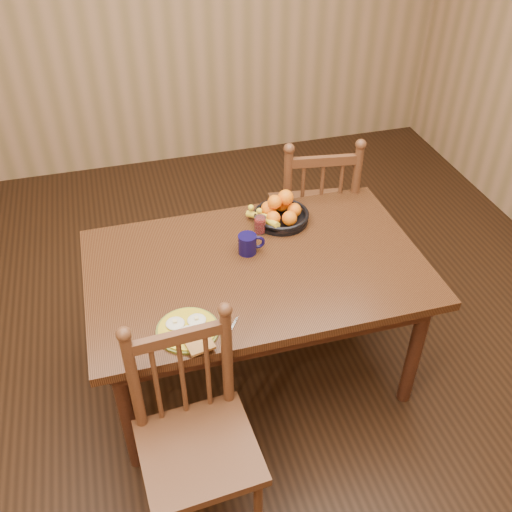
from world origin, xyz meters
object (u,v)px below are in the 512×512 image
object	(u,v)px
dining_table	(256,278)
breakfast_plate	(188,330)
chair_far	(313,213)
chair_near	(196,439)
fruit_bowl	(280,213)
coffee_mug	(248,244)

from	to	relation	value
dining_table	breakfast_plate	xyz separation A→B (m)	(-0.39, -0.35, 0.10)
chair_far	chair_near	size ratio (longest dim) A/B	1.04
chair_far	breakfast_plate	xyz separation A→B (m)	(-0.93, -1.01, 0.25)
breakfast_plate	fruit_bowl	bearing A→B (deg)	47.56
chair_near	coffee_mug	bearing A→B (deg)	57.58
chair_near	chair_far	bearing A→B (deg)	50.03
breakfast_plate	dining_table	bearing A→B (deg)	42.10
chair_far	fruit_bowl	world-z (taller)	chair_far
chair_near	breakfast_plate	xyz separation A→B (m)	(0.05, 0.34, 0.27)
dining_table	coffee_mug	bearing A→B (deg)	96.20
chair_near	breakfast_plate	bearing A→B (deg)	77.50
fruit_bowl	coffee_mug	bearing A→B (deg)	-137.19
coffee_mug	dining_table	bearing A→B (deg)	-83.80
dining_table	chair_near	xyz separation A→B (m)	(-0.44, -0.69, -0.18)
chair_far	chair_near	world-z (taller)	chair_far
chair_far	coffee_mug	world-z (taller)	chair_far
chair_far	breakfast_plate	size ratio (longest dim) A/B	3.52
coffee_mug	fruit_bowl	bearing A→B (deg)	42.81
chair_far	chair_near	xyz separation A→B (m)	(-0.98, -1.35, -0.02)
chair_far	coffee_mug	distance (m)	0.84
fruit_bowl	chair_far	bearing A→B (deg)	46.82
dining_table	breakfast_plate	size ratio (longest dim) A/B	5.40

